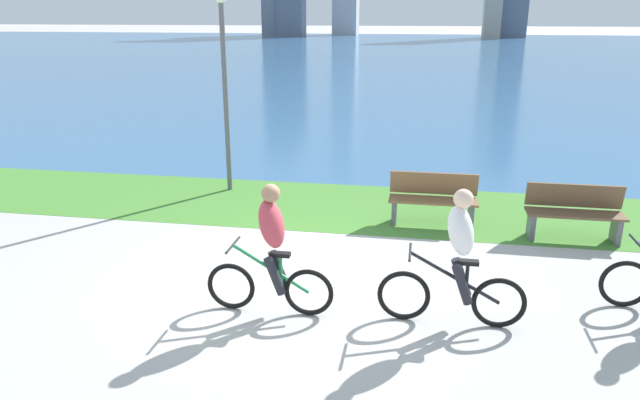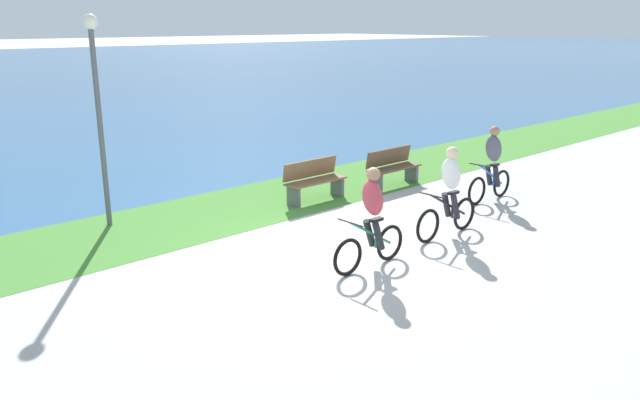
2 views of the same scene
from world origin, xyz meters
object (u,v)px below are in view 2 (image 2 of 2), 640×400
at_px(cyclist_lead, 372,218).
at_px(lamppost_tall, 97,91).
at_px(cyclist_trailing, 449,192).
at_px(bench_far_along_path, 393,167).
at_px(bench_near_path, 314,180).
at_px(cyclist_distant_rear, 492,164).

distance_m(cyclist_lead, lamppost_tall, 5.66).
bearing_deg(cyclist_trailing, cyclist_lead, -177.40).
relative_size(cyclist_lead, bench_far_along_path, 1.10).
xyz_separation_m(cyclist_trailing, bench_near_path, (-0.22, 3.44, -0.38)).
distance_m(cyclist_trailing, cyclist_distant_rear, 2.75).
bearing_deg(cyclist_distant_rear, cyclist_lead, -169.47).
height_order(cyclist_lead, cyclist_trailing, cyclist_trailing).
bearing_deg(lamppost_tall, bench_far_along_path, -15.04).
relative_size(cyclist_lead, lamppost_tall, 0.42).
bearing_deg(bench_near_path, cyclist_lead, -118.91).
bearing_deg(bench_far_along_path, bench_near_path, 171.71).
distance_m(cyclist_lead, cyclist_distant_rear, 4.89).
bearing_deg(cyclist_lead, cyclist_distant_rear, 10.53).
relative_size(bench_near_path, bench_far_along_path, 1.00).
relative_size(cyclist_distant_rear, lamppost_tall, 0.42).
height_order(cyclist_trailing, lamppost_tall, lamppost_tall).
height_order(cyclist_lead, cyclist_distant_rear, cyclist_distant_rear).
xyz_separation_m(cyclist_lead, lamppost_tall, (-2.17, 4.92, 1.76)).
bearing_deg(lamppost_tall, cyclist_distant_rear, -29.95).
distance_m(cyclist_lead, cyclist_trailing, 2.18).
bearing_deg(bench_far_along_path, cyclist_trailing, -122.92).
relative_size(cyclist_trailing, cyclist_distant_rear, 1.04).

